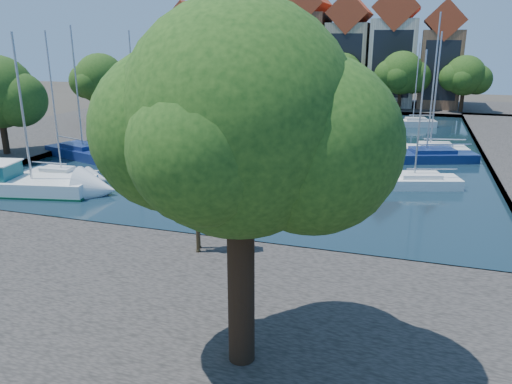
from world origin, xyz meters
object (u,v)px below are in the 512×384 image
Objects in this scene: giraffe_statue at (210,198)px; sailboat_left_a at (62,173)px; sailboat_right_a at (414,180)px; motorsailer at (10,181)px; plane_tree at (244,128)px.

giraffe_statue is 0.49× the size of sailboat_left_a.
sailboat_right_a is (24.39, 5.81, -0.01)m from sailboat_left_a.
sailboat_left_a reaches higher than giraffe_statue.
giraffe_statue is 0.48× the size of motorsailer.
motorsailer is at bearing -110.96° from sailboat_left_a.
plane_tree is 25.64m from motorsailer.
motorsailer is (-20.96, 13.10, -6.81)m from plane_tree.
sailboat_right_a is at bearing 19.90° from motorsailer.
sailboat_left_a is 1.13× the size of sailboat_right_a.
plane_tree is 1.02× the size of sailboat_left_a.
sailboat_right_a is at bearing 13.39° from sailboat_left_a.
plane_tree is at bearing -60.59° from giraffe_statue.
giraffe_statue is at bearing 119.41° from plane_tree.
plane_tree is 9.70m from giraffe_statue.
sailboat_left_a is at bearing -166.61° from sailboat_right_a.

